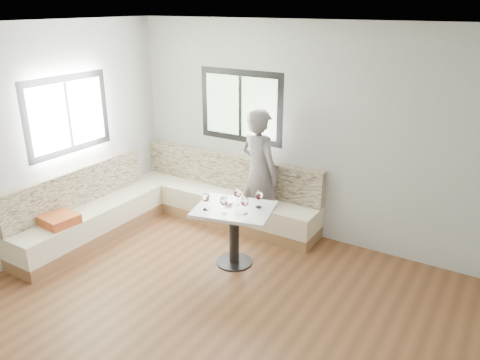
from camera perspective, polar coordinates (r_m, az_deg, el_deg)
name	(u,v)px	position (r m, az deg, el deg)	size (l,w,h in m)	color
room	(177,191)	(4.20, -7.67, -1.33)	(5.01, 5.01, 2.81)	brown
banquette	(166,206)	(6.61, -8.99, -3.09)	(2.90, 2.80, 0.95)	#986E49
table	(234,222)	(5.55, -0.73, -5.15)	(1.03, 0.89, 0.73)	black
person	(259,173)	(6.21, 2.38, 0.92)	(0.63, 0.42, 1.74)	slate
olive_ramekin	(228,203)	(5.56, -1.42, -2.82)	(0.10, 0.10, 0.04)	white
wine_glass_a	(206,198)	(5.38, -4.20, -2.21)	(0.09, 0.09, 0.21)	white
wine_glass_b	(224,201)	(5.29, -1.98, -2.61)	(0.09, 0.09, 0.21)	white
wine_glass_c	(245,202)	(5.27, 0.58, -2.69)	(0.09, 0.09, 0.21)	white
wine_glass_d	(238,193)	(5.50, -0.28, -1.62)	(0.09, 0.09, 0.21)	white
wine_glass_e	(259,196)	(5.43, 2.34, -1.95)	(0.09, 0.09, 0.21)	white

